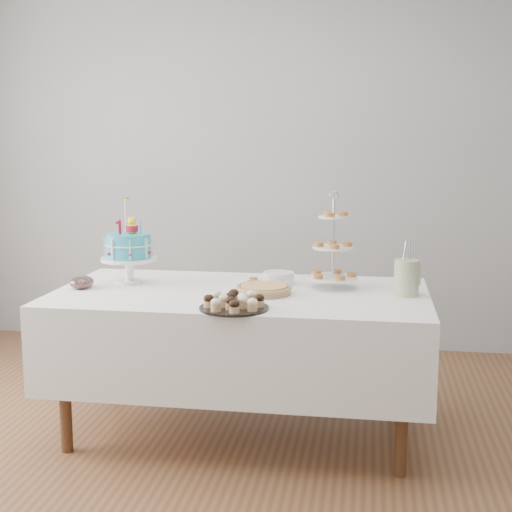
% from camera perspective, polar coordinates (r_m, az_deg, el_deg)
% --- Properties ---
extents(floor, '(5.00, 5.00, 0.00)m').
position_cam_1_polar(floor, '(3.65, -2.08, -15.72)').
color(floor, brown).
rests_on(floor, ground).
extents(walls, '(5.04, 4.04, 2.70)m').
position_cam_1_polar(walls, '(3.32, -2.22, 5.92)').
color(walls, '#95989A').
rests_on(walls, floor).
extents(table, '(1.92, 1.02, 0.77)m').
position_cam_1_polar(table, '(3.74, -1.22, -6.24)').
color(table, white).
rests_on(table, floor).
extents(birthday_cake, '(0.30, 0.30, 0.47)m').
position_cam_1_polar(birthday_cake, '(3.93, -10.12, -0.34)').
color(birthday_cake, white).
rests_on(birthday_cake, table).
extents(cupcake_tray, '(0.32, 0.32, 0.07)m').
position_cam_1_polar(cupcake_tray, '(3.30, -1.77, -3.66)').
color(cupcake_tray, black).
rests_on(cupcake_tray, table).
extents(pie, '(0.29, 0.29, 0.05)m').
position_cam_1_polar(pie, '(3.62, 0.64, -2.65)').
color(pie, tan).
rests_on(pie, table).
extents(tiered_stand, '(0.26, 0.26, 0.51)m').
position_cam_1_polar(tiered_stand, '(3.75, 6.20, 0.64)').
color(tiered_stand, silver).
rests_on(tiered_stand, table).
extents(plate_stack, '(0.17, 0.17, 0.07)m').
position_cam_1_polar(plate_stack, '(3.86, 1.80, -1.79)').
color(plate_stack, white).
rests_on(plate_stack, table).
extents(pastry_plate, '(0.25, 0.25, 0.04)m').
position_cam_1_polar(pastry_plate, '(3.81, 0.63, -2.17)').
color(pastry_plate, white).
rests_on(pastry_plate, table).
extents(jam_bowl_a, '(0.11, 0.11, 0.07)m').
position_cam_1_polar(jam_bowl_a, '(3.85, -13.86, -2.12)').
color(jam_bowl_a, silver).
rests_on(jam_bowl_a, table).
extents(jam_bowl_b, '(0.10, 0.10, 0.06)m').
position_cam_1_polar(jam_bowl_b, '(3.89, -13.57, -2.02)').
color(jam_bowl_b, silver).
rests_on(jam_bowl_b, table).
extents(utensil_pitcher, '(0.13, 0.12, 0.28)m').
position_cam_1_polar(utensil_pitcher, '(3.64, 11.96, -1.60)').
color(utensil_pitcher, beige).
rests_on(utensil_pitcher, table).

